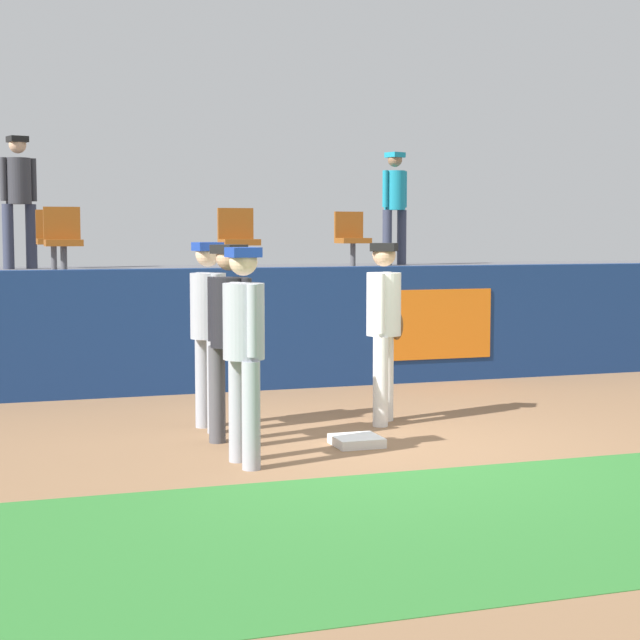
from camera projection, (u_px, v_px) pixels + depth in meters
ground_plane at (374, 449)px, 8.75m from camera, size 60.00×60.00×0.00m
grass_foreground_strip at (503, 518)px, 6.61m from camera, size 18.00×2.80×0.01m
first_base at (357, 441)px, 8.88m from camera, size 0.40×0.40×0.08m
player_fielder_home at (384, 320)px, 9.83m from camera, size 0.51×0.46×1.72m
player_runner_visitor at (208, 322)px, 9.49m from camera, size 0.37×0.48×1.73m
player_coach_visitor at (244, 340)px, 8.04m from camera, size 0.36×0.48×1.71m
player_umpire at (230, 330)px, 8.83m from camera, size 0.45×0.45×1.72m
field_wall at (265, 329)px, 12.03m from camera, size 18.00×0.26×1.41m
bleacher_platform at (216, 317)px, 14.46m from camera, size 18.00×4.80×1.29m
seat_front_center at (238, 237)px, 13.31m from camera, size 0.47×0.44×0.84m
seat_back_left at (53, 236)px, 14.33m from camera, size 0.45×0.44×0.84m
seat_back_right at (351, 236)px, 15.71m from camera, size 0.45×0.44×0.84m
seat_front_left at (63, 237)px, 12.62m from camera, size 0.44×0.44×0.84m
spectator_hooded at (19, 192)px, 14.80m from camera, size 0.51×0.45×1.89m
spectator_capped at (395, 200)px, 16.57m from camera, size 0.48×0.44×1.79m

